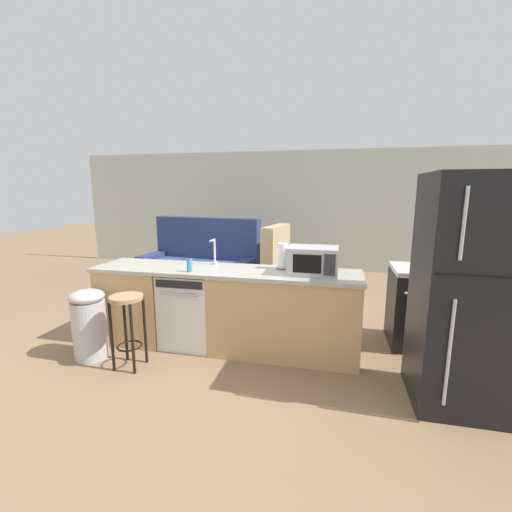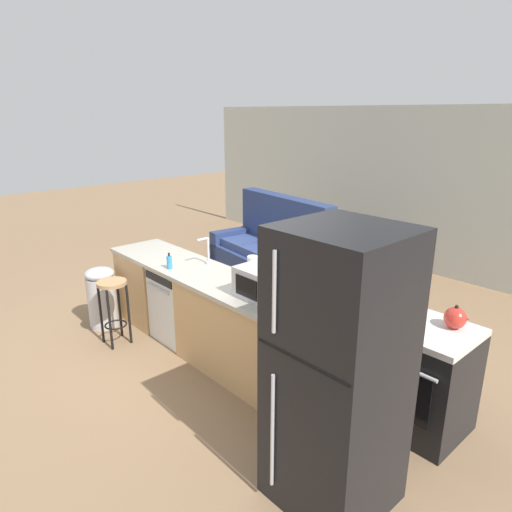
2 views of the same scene
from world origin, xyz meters
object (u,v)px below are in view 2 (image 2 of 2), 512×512
(soap_bottle, at_px, (169,262))
(trash_bin, at_px, (102,296))
(paper_towel_roll, at_px, (253,271))
(couch, at_px, (273,254))
(armchair, at_px, (342,290))
(kettle, at_px, (455,318))
(stove_range, at_px, (419,376))
(bar_stool, at_px, (113,299))
(refrigerator, at_px, (338,373))
(dishwasher, at_px, (183,303))
(microwave, at_px, (265,284))

(soap_bottle, bearing_deg, trash_bin, -159.62)
(paper_towel_roll, height_order, trash_bin, paper_towel_roll)
(couch, distance_m, armchair, 1.61)
(paper_towel_roll, xyz_separation_m, couch, (-1.74, 1.98, -0.64))
(soap_bottle, xyz_separation_m, couch, (-0.80, 2.33, -0.58))
(paper_towel_roll, height_order, couch, couch)
(kettle, bearing_deg, stove_range, -142.29)
(bar_stool, bearing_deg, stove_range, 21.84)
(paper_towel_roll, distance_m, couch, 2.71)
(refrigerator, distance_m, kettle, 1.24)
(paper_towel_roll, height_order, kettle, paper_towel_roll)
(dishwasher, bearing_deg, paper_towel_roll, 8.84)
(trash_bin, bearing_deg, stove_range, 17.60)
(soap_bottle, bearing_deg, dishwasher, 113.41)
(paper_towel_roll, relative_size, soap_bottle, 1.60)
(armchair, bearing_deg, refrigerator, -53.66)
(trash_bin, height_order, couch, couch)
(stove_range, relative_size, armchair, 0.75)
(bar_stool, height_order, trash_bin, same)
(kettle, bearing_deg, dishwasher, -166.22)
(dishwasher, xyz_separation_m, trash_bin, (-0.90, -0.56, -0.04))
(paper_towel_roll, relative_size, armchair, 0.24)
(microwave, distance_m, soap_bottle, 1.29)
(couch, relative_size, armchair, 1.75)
(bar_stool, xyz_separation_m, trash_bin, (-0.52, 0.09, -0.16))
(armchair, bearing_deg, kettle, -30.78)
(soap_bottle, relative_size, couch, 0.08)
(microwave, xyz_separation_m, soap_bottle, (-1.27, -0.19, -0.07))
(stove_range, height_order, couch, couch)
(kettle, distance_m, trash_bin, 3.92)
(stove_range, height_order, armchair, armchair)
(dishwasher, relative_size, couch, 0.40)
(paper_towel_roll, bearing_deg, microwave, -25.42)
(dishwasher, xyz_separation_m, kettle, (2.77, 0.68, 0.56))
(armchair, bearing_deg, stove_range, -36.06)
(dishwasher, bearing_deg, armchair, 64.67)
(dishwasher, bearing_deg, refrigerator, -11.93)
(microwave, xyz_separation_m, bar_stool, (-1.74, -0.65, -0.50))
(paper_towel_roll, xyz_separation_m, soap_bottle, (-0.93, -0.35, -0.07))
(dishwasher, relative_size, stove_range, 0.93)
(stove_range, bearing_deg, refrigerator, -90.01)
(microwave, height_order, armchair, armchair)
(dishwasher, bearing_deg, microwave, -0.06)
(couch, bearing_deg, dishwasher, -71.44)
(soap_bottle, height_order, trash_bin, soap_bottle)
(armchair, bearing_deg, bar_stool, -116.81)
(armchair, bearing_deg, microwave, -74.72)
(dishwasher, distance_m, couch, 2.25)
(microwave, height_order, couch, couch)
(stove_range, xyz_separation_m, microwave, (-1.24, -0.55, 0.59))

